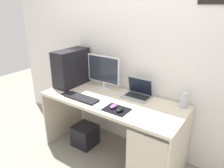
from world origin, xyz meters
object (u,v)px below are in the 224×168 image
at_px(pc_tower, 72,68).
at_px(keyboard, 81,98).
at_px(monitor, 103,72).
at_px(speaker, 184,100).
at_px(mouse_right, 120,110).
at_px(subwoofer, 85,135).
at_px(cell_phone, 66,93).
at_px(mouse_left, 113,106).
at_px(laptop, 138,93).

height_order(pc_tower, keyboard, pc_tower).
bearing_deg(pc_tower, monitor, 16.10).
xyz_separation_m(speaker, mouse_right, (-0.48, -0.45, -0.06)).
bearing_deg(subwoofer, pc_tower, 155.93).
height_order(keyboard, mouse_right, mouse_right).
xyz_separation_m(monitor, mouse_right, (0.50, -0.40, -0.20)).
xyz_separation_m(cell_phone, subwoofer, (0.14, 0.14, -0.61)).
xyz_separation_m(speaker, mouse_left, (-0.58, -0.43, -0.06)).
relative_size(speaker, mouse_right, 1.72).
distance_m(speaker, subwoofer, 1.34).
distance_m(pc_tower, laptop, 0.93).
xyz_separation_m(laptop, subwoofer, (-0.60, -0.27, -0.65)).
relative_size(mouse_right, cell_phone, 0.74).
bearing_deg(mouse_right, mouse_left, 165.26).
xyz_separation_m(keyboard, subwoofer, (-0.11, 0.14, -0.62)).
bearing_deg(subwoofer, laptop, 24.51).
relative_size(laptop, keyboard, 0.74).
height_order(monitor, subwoofer, monitor).
distance_m(laptop, keyboard, 0.65).
bearing_deg(laptop, mouse_left, -99.67).
xyz_separation_m(keyboard, cell_phone, (-0.24, 0.01, -0.01)).
distance_m(monitor, speaker, 1.00).
relative_size(cell_phone, subwoofer, 0.48).
xyz_separation_m(pc_tower, keyboard, (0.40, -0.28, -0.22)).
distance_m(pc_tower, mouse_left, 0.89).
bearing_deg(speaker, keyboard, -155.93).
bearing_deg(pc_tower, mouse_left, -17.14).
height_order(laptop, cell_phone, laptop).
height_order(pc_tower, subwoofer, pc_tower).
bearing_deg(cell_phone, mouse_left, 1.08).
distance_m(monitor, cell_phone, 0.52).
height_order(laptop, subwoofer, laptop).
distance_m(keyboard, mouse_left, 0.43).
relative_size(pc_tower, subwoofer, 1.80).
relative_size(pc_tower, keyboard, 1.17).
height_order(monitor, speaker, monitor).
xyz_separation_m(pc_tower, subwoofer, (0.30, -0.13, -0.84)).
bearing_deg(keyboard, mouse_left, 2.69).
bearing_deg(pc_tower, laptop, 8.90).
relative_size(laptop, subwoofer, 1.13).
xyz_separation_m(laptop, keyboard, (-0.49, -0.42, -0.03)).
xyz_separation_m(laptop, mouse_right, (0.03, -0.42, -0.02)).
height_order(speaker, cell_phone, speaker).
relative_size(laptop, mouse_left, 3.22).
height_order(pc_tower, cell_phone, pc_tower).
distance_m(mouse_left, cell_phone, 0.67).
bearing_deg(laptop, monitor, -177.72).
bearing_deg(pc_tower, keyboard, -34.32).
height_order(speaker, keyboard, speaker).
relative_size(laptop, cell_phone, 2.38).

